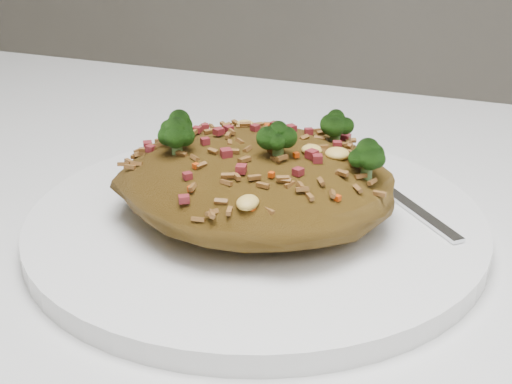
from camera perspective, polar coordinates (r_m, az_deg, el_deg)
plate at (r=0.47m, az=0.00°, el=-2.45°), size 0.30×0.30×0.01m
fried_rice at (r=0.45m, az=0.03°, el=1.83°), size 0.18×0.16×0.07m
fork at (r=0.50m, az=10.94°, el=-0.15°), size 0.12×0.13×0.00m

